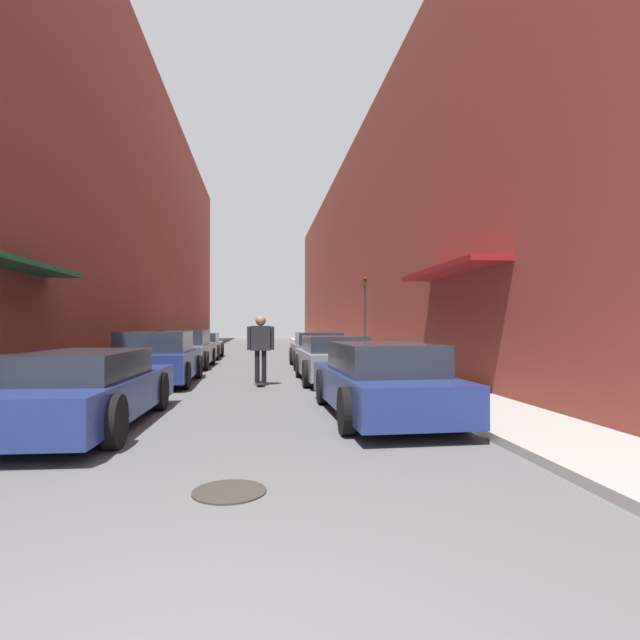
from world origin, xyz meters
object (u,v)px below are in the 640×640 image
(parked_car_right_0, at_px, (381,381))
(traffic_light, at_px, (365,308))
(manhole_cover, at_px, (229,492))
(parked_car_left_0, at_px, (82,389))
(parked_car_left_2, at_px, (186,350))
(parked_car_right_2, at_px, (318,350))
(skateboarder, at_px, (261,342))
(parked_car_left_1, at_px, (157,359))
(parked_car_right_1, at_px, (333,359))
(parked_car_left_3, at_px, (202,346))

(parked_car_right_0, distance_m, traffic_light, 12.98)
(manhole_cover, relative_size, traffic_light, 0.20)
(parked_car_left_0, xyz_separation_m, parked_car_left_2, (-0.05, 10.89, 0.08))
(parked_car_right_2, distance_m, skateboarder, 5.86)
(parked_car_right_2, xyz_separation_m, traffic_light, (2.32, 2.52, 1.69))
(parked_car_left_0, xyz_separation_m, parked_car_left_1, (-0.06, 5.78, 0.08))
(parked_car_left_0, xyz_separation_m, parked_car_right_2, (4.85, 10.51, 0.05))
(parked_car_left_1, bearing_deg, parked_car_right_2, 43.93)
(parked_car_left_2, relative_size, parked_car_right_1, 0.99)
(parked_car_left_0, xyz_separation_m, parked_car_right_1, (4.73, 5.71, 0.04))
(parked_car_left_3, distance_m, manhole_cover, 19.54)
(parked_car_left_0, distance_m, skateboarder, 5.78)
(parked_car_left_3, height_order, traffic_light, traffic_light)
(parked_car_left_1, bearing_deg, skateboarder, -14.39)
(parked_car_left_0, xyz_separation_m, traffic_light, (7.17, 13.04, 1.74))
(parked_car_left_3, relative_size, parked_car_right_2, 1.06)
(traffic_light, bearing_deg, parked_car_left_1, -134.92)
(parked_car_left_3, bearing_deg, parked_car_left_1, -89.91)
(parked_car_left_0, height_order, skateboarder, skateboarder)
(parked_car_right_2, bearing_deg, parked_car_left_1, -136.07)
(parked_car_left_0, bearing_deg, parked_car_right_1, 50.37)
(traffic_light, bearing_deg, parked_car_left_0, -118.82)
(skateboarder, bearing_deg, manhole_cover, -91.95)
(parked_car_left_1, distance_m, parked_car_left_2, 5.11)
(parked_car_left_1, height_order, parked_car_left_3, parked_car_left_1)
(parked_car_right_0, xyz_separation_m, parked_car_right_1, (-0.06, 5.32, 0.01))
(parked_car_right_0, height_order, parked_car_right_2, parked_car_right_2)
(parked_car_right_0, xyz_separation_m, skateboarder, (-2.07, 4.68, 0.51))
(parked_car_right_0, bearing_deg, parked_car_right_1, 90.69)
(parked_car_left_1, relative_size, skateboarder, 2.25)
(parked_car_right_1, bearing_deg, manhole_cover, -104.34)
(parked_car_left_1, distance_m, skateboarder, 2.91)
(traffic_light, bearing_deg, manhole_cover, -106.20)
(parked_car_right_2, height_order, manhole_cover, parked_car_right_2)
(parked_car_left_0, relative_size, parked_car_left_2, 1.19)
(skateboarder, relative_size, traffic_light, 0.51)
(parked_car_left_2, height_order, manhole_cover, parked_car_left_2)
(parked_car_left_1, bearing_deg, traffic_light, 45.08)
(parked_car_right_1, distance_m, traffic_light, 7.90)
(parked_car_left_2, height_order, skateboarder, skateboarder)
(parked_car_right_2, relative_size, skateboarder, 2.18)
(parked_car_left_1, height_order, parked_car_left_2, parked_car_left_1)
(skateboarder, bearing_deg, parked_car_left_0, -118.22)
(parked_car_left_3, bearing_deg, parked_car_right_1, -65.19)
(parked_car_left_3, relative_size, skateboarder, 2.30)
(parked_car_left_0, height_order, parked_car_left_2, parked_car_left_2)
(parked_car_left_1, bearing_deg, manhole_cover, -74.56)
(manhole_cover, xyz_separation_m, traffic_light, (4.73, 16.29, 2.32))
(parked_car_right_2, relative_size, traffic_light, 1.11)
(parked_car_left_0, xyz_separation_m, parked_car_right_0, (4.80, 0.39, 0.03))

